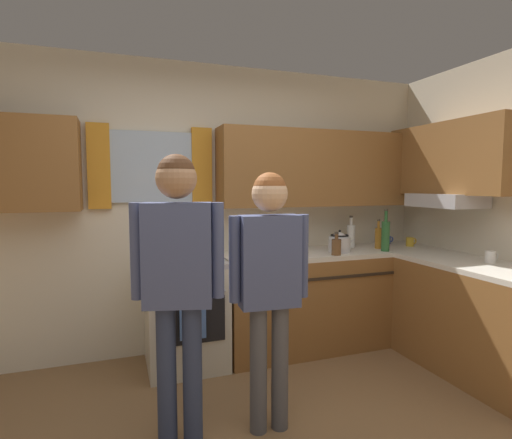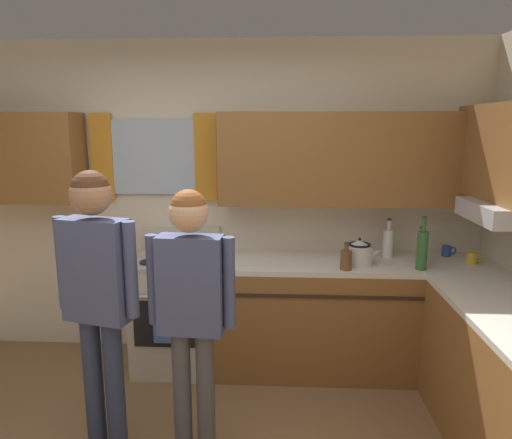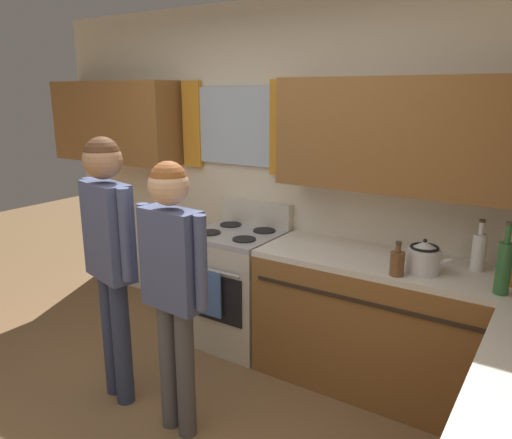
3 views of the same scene
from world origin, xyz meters
name	(u,v)px [view 1 (image 1 of 3)]	position (x,y,z in m)	size (l,w,h in m)	color
back_wall_unit	(203,192)	(0.05, 1.82, 1.45)	(4.60, 0.42, 2.60)	beige
kitchen_counter_run	(383,305)	(1.53, 1.16, 0.45)	(2.14, 1.97, 0.90)	brown
stove_oven	(185,310)	(-0.18, 1.54, 0.47)	(0.64, 0.67, 1.10)	beige
bottle_oil_amber	(378,237)	(1.71, 1.50, 1.01)	(0.06, 0.06, 0.29)	#B27223
bottle_squat_brown	(336,246)	(1.13, 1.31, 0.98)	(0.08, 0.08, 0.21)	brown
bottle_wine_green	(386,235)	(1.67, 1.34, 1.05)	(0.08, 0.08, 0.39)	#2D6633
bottle_milk_white	(351,235)	(1.50, 1.66, 1.02)	(0.08, 0.08, 0.31)	white
mug_mustard_yellow	(410,242)	(2.10, 1.51, 0.95)	(0.12, 0.08, 0.09)	gold
mug_cobalt_blue	(387,240)	(1.99, 1.72, 0.94)	(0.11, 0.07, 0.08)	#2D479E
mug_ceramic_white	(491,257)	(2.11, 0.59, 0.95)	(0.13, 0.08, 0.09)	white
stovetop_kettle	(340,242)	(1.24, 1.44, 1.00)	(0.27, 0.20, 0.21)	silver
adult_left	(178,266)	(-0.38, 0.50, 1.06)	(0.51, 0.25, 1.69)	#2D3856
adult_in_plaid	(269,271)	(0.16, 0.46, 1.00)	(0.50, 0.22, 1.59)	#4C4C51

